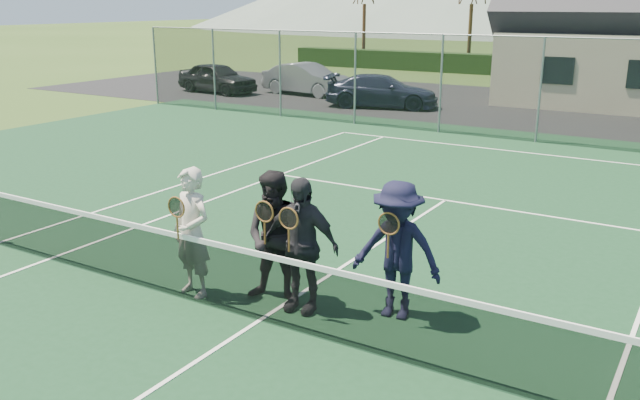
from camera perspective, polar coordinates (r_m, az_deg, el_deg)
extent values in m
plane|color=#314C1B|center=(27.00, 21.13, 6.85)|extent=(220.00, 220.00, 0.00)
cube|color=#14381E|center=(8.79, -5.10, -10.16)|extent=(30.00, 30.00, 0.02)
cube|color=black|center=(27.98, 13.04, 7.83)|extent=(40.00, 12.00, 0.01)
cube|color=black|center=(38.73, 24.67, 9.84)|extent=(40.00, 1.20, 1.10)
imported|color=black|center=(31.25, -8.66, 10.14)|extent=(4.11, 2.06, 1.35)
imported|color=gray|center=(30.20, -1.10, 10.13)|extent=(4.29, 1.92, 1.37)
imported|color=#1B2037|center=(26.60, 5.24, 9.11)|extent=(4.64, 2.86, 1.26)
cube|color=white|center=(19.18, 16.49, 3.90)|extent=(10.97, 0.06, 0.01)
cube|color=white|center=(11.54, -21.84, -4.65)|extent=(0.06, 23.77, 0.01)
cube|color=white|center=(14.09, 10.50, -0.03)|extent=(8.23, 0.06, 0.01)
cube|color=white|center=(8.79, -5.11, -10.07)|extent=(0.06, 12.80, 0.01)
cube|color=black|center=(8.60, -5.18, -7.35)|extent=(11.60, 0.02, 0.88)
cube|color=white|center=(8.43, -5.26, -4.55)|extent=(11.60, 0.03, 0.07)
cylinder|color=slate|center=(28.06, -13.69, 10.89)|extent=(0.07, 0.07, 3.00)
cylinder|color=slate|center=(26.04, -8.91, 10.76)|extent=(0.07, 0.07, 3.00)
cylinder|color=slate|center=(24.22, -3.38, 10.53)|extent=(0.07, 0.07, 3.00)
cylinder|color=slate|center=(22.65, 2.97, 10.13)|extent=(0.07, 0.07, 3.00)
cylinder|color=slate|center=(21.39, 10.14, 9.54)|extent=(0.07, 0.07, 3.00)
cylinder|color=slate|center=(20.49, 18.04, 8.72)|extent=(0.07, 0.07, 3.00)
cube|color=black|center=(20.49, 18.04, 8.72)|extent=(30.00, 0.03, 3.00)
cylinder|color=slate|center=(20.37, 18.42, 12.90)|extent=(30.00, 0.04, 0.04)
cube|color=black|center=(27.00, 19.35, 10.25)|extent=(1.20, 0.06, 1.00)
cylinder|color=#3B2215|center=(44.47, 3.71, 13.68)|extent=(0.22, 0.22, 3.85)
cylinder|color=#322312|center=(41.67, 12.48, 13.17)|extent=(0.22, 0.22, 3.85)
imported|color=beige|center=(9.35, -10.72, -2.71)|extent=(0.72, 0.54, 1.80)
torus|color=brown|center=(9.03, -12.01, -0.60)|extent=(0.29, 0.02, 0.29)
cylinder|color=black|center=(9.03, -12.01, -0.60)|extent=(0.25, 0.00, 0.25)
cylinder|color=brown|center=(9.11, -11.90, -2.28)|extent=(0.03, 0.03, 0.32)
imported|color=black|center=(9.02, -3.64, -3.16)|extent=(1.01, 0.87, 1.80)
torus|color=brown|center=(8.68, -4.71, -0.98)|extent=(0.29, 0.02, 0.29)
cylinder|color=black|center=(8.68, -4.71, -0.98)|extent=(0.25, 0.00, 0.25)
cylinder|color=brown|center=(8.76, -4.67, -2.73)|extent=(0.03, 0.03, 0.32)
imported|color=#25252A|center=(8.74, -1.63, -3.78)|extent=(1.09, 0.54, 1.80)
torus|color=brown|center=(8.39, -2.66, -1.56)|extent=(0.29, 0.02, 0.29)
cylinder|color=black|center=(8.39, -2.66, -1.56)|extent=(0.25, 0.00, 0.25)
cylinder|color=brown|center=(8.48, -2.63, -3.36)|extent=(0.03, 0.03, 0.32)
imported|color=black|center=(8.59, 6.52, -4.24)|extent=(1.22, 0.78, 1.80)
torus|color=brown|center=(8.22, 5.81, -2.00)|extent=(0.29, 0.02, 0.29)
cylinder|color=black|center=(8.22, 5.81, -2.00)|extent=(0.25, 0.00, 0.25)
cylinder|color=brown|center=(8.31, 5.76, -3.84)|extent=(0.03, 0.03, 0.32)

